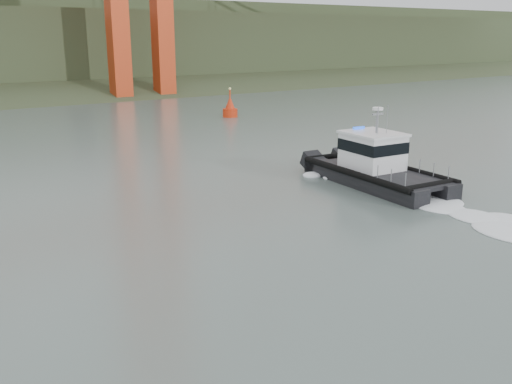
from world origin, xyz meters
The scene contains 3 objects.
ground centered at (0.00, 0.00, 0.00)m, with size 400.00×400.00×0.00m, color slate.
patrol_boat centered at (11.45, 10.71, 1.44)m, with size 5.26×12.17×5.76m.
nav_buoy centered at (21.55, 46.41, 1.07)m, with size 1.95×1.95×4.07m.
Camera 1 is at (-18.44, -17.39, 10.50)m, focal length 40.00 mm.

